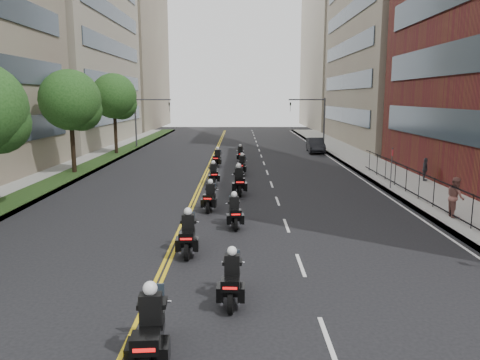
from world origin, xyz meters
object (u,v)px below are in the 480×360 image
object	(u,v)px
motorcycle_6	(214,175)
motorcycle_9	(240,155)
motorcycle_5	(239,182)
motorcycle_2	(188,236)
pedestrian_b	(455,197)
motorcycle_3	(234,213)
motorcycle_7	(242,166)
motorcycle_8	(217,159)
parked_sedan	(316,145)
motorcycle_4	(210,198)
motorcycle_0	(151,333)
motorcycle_1	(232,281)
pedestrian_c	(425,169)

from	to	relation	value
motorcycle_6	motorcycle_9	distance (m)	11.13
motorcycle_5	motorcycle_6	world-z (taller)	motorcycle_5
motorcycle_2	pedestrian_b	size ratio (longest dim) A/B	1.24
motorcycle_3	motorcycle_2	bearing A→B (deg)	-119.69
motorcycle_3	motorcycle_7	xyz separation A→B (m)	(0.39, 14.15, 0.02)
motorcycle_8	parked_sedan	distance (m)	14.02
motorcycle_4	motorcycle_6	size ratio (longest dim) A/B	1.02
motorcycle_2	motorcycle_0	bearing A→B (deg)	-92.11
motorcycle_1	motorcycle_3	distance (m)	7.75
motorcycle_6	parked_sedan	distance (m)	20.32
motorcycle_7	motorcycle_1	bearing A→B (deg)	-83.09
pedestrian_c	motorcycle_8	bearing A→B (deg)	91.56
motorcycle_4	motorcycle_9	xyz separation A→B (m)	(1.56, 18.22, -0.02)
motorcycle_0	motorcycle_2	distance (m)	7.24
motorcycle_4	motorcycle_7	size ratio (longest dim) A/B	0.98
pedestrian_b	motorcycle_7	bearing A→B (deg)	41.56
motorcycle_0	pedestrian_c	world-z (taller)	motorcycle_0
pedestrian_b	motorcycle_5	bearing A→B (deg)	64.32
motorcycle_0	motorcycle_9	world-z (taller)	motorcycle_0
motorcycle_4	motorcycle_7	xyz separation A→B (m)	(1.66, 11.06, 0.01)
motorcycle_5	motorcycle_6	bearing A→B (deg)	113.99
motorcycle_2	pedestrian_c	xyz separation A→B (m)	(14.29, 14.38, 0.24)
motorcycle_3	motorcycle_5	distance (m)	7.03
motorcycle_0	parked_sedan	bearing A→B (deg)	72.18
motorcycle_4	motorcycle_6	xyz separation A→B (m)	(-0.23, 7.23, -0.01)
motorcycle_3	pedestrian_b	size ratio (longest dim) A/B	1.15
motorcycle_7	pedestrian_b	bearing A→B (deg)	-44.43
motorcycle_3	motorcycle_7	size ratio (longest dim) A/B	0.97
motorcycle_4	motorcycle_2	bearing A→B (deg)	-88.63
motorcycle_7	pedestrian_b	world-z (taller)	pedestrian_b
motorcycle_1	motorcycle_6	world-z (taller)	motorcycle_1
motorcycle_7	pedestrian_c	size ratio (longest dim) A/B	1.44
motorcycle_2	motorcycle_8	size ratio (longest dim) A/B	1.04
motorcycle_8	motorcycle_3	bearing A→B (deg)	-78.81
motorcycle_9	motorcycle_6	bearing A→B (deg)	-102.99
motorcycle_0	pedestrian_c	xyz separation A→B (m)	(14.30, 21.63, 0.20)
parked_sedan	pedestrian_c	world-z (taller)	pedestrian_c
motorcycle_5	motorcycle_8	bearing A→B (deg)	96.12
motorcycle_7	motorcycle_9	xyz separation A→B (m)	(-0.10, 7.16, -0.03)
motorcycle_4	motorcycle_5	xyz separation A→B (m)	(1.46, 3.93, 0.10)
pedestrian_c	motorcycle_5	bearing A→B (deg)	135.62
motorcycle_1	pedestrian_b	world-z (taller)	pedestrian_b
motorcycle_5	pedestrian_c	size ratio (longest dim) A/B	1.63
parked_sedan	motorcycle_8	bearing A→B (deg)	-131.48
motorcycle_4	motorcycle_5	bearing A→B (deg)	74.35
motorcycle_9	parked_sedan	distance (m)	10.44
motorcycle_9	parked_sedan	world-z (taller)	motorcycle_9
parked_sedan	pedestrian_b	xyz separation A→B (m)	(2.24, -26.96, 0.34)
motorcycle_0	motorcycle_8	distance (m)	28.97
motorcycle_2	motorcycle_4	xyz separation A→B (m)	(0.39, 6.69, -0.05)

